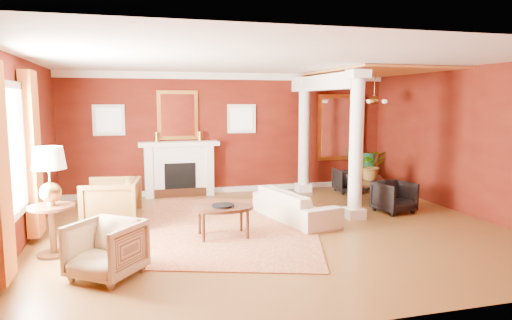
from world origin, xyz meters
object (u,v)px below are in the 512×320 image
object	(u,v)px
sofa	(295,200)
dining_table	(367,184)
coffee_table	(223,209)
armchair_leopard	(111,201)
armchair_stripe	(106,247)
side_table	(50,182)

from	to	relation	value
sofa	dining_table	bearing A→B (deg)	-75.15
sofa	coffee_table	bearing A→B (deg)	103.47
armchair_leopard	coffee_table	world-z (taller)	armchair_leopard
armchair_stripe	side_table	xyz separation A→B (m)	(-0.79, 1.07, 0.68)
sofa	coffee_table	distance (m)	1.70
coffee_table	dining_table	bearing A→B (deg)	26.87
armchair_leopard	coffee_table	distance (m)	2.11
armchair_stripe	side_table	size ratio (longest dim) A/B	0.50
sofa	armchair_stripe	distance (m)	3.86
sofa	dining_table	size ratio (longest dim) A/B	1.40
armchair_stripe	side_table	bearing A→B (deg)	163.27
sofa	armchair_leopard	xyz separation A→B (m)	(-3.31, 0.38, 0.09)
coffee_table	armchair_stripe	bearing A→B (deg)	-143.67
armchair_leopard	coffee_table	bearing A→B (deg)	65.26
armchair_leopard	armchair_stripe	bearing A→B (deg)	8.04
sofa	armchair_leopard	size ratio (longest dim) A/B	2.07
armchair_stripe	dining_table	world-z (taller)	armchair_stripe
armchair_leopard	coffee_table	xyz separation A→B (m)	(1.79, -1.12, -0.01)
sofa	dining_table	distance (m)	2.38
armchair_leopard	side_table	xyz separation A→B (m)	(-0.76, -1.34, 0.60)
sofa	armchair_leopard	distance (m)	3.33
dining_table	side_table	bearing A→B (deg)	130.71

